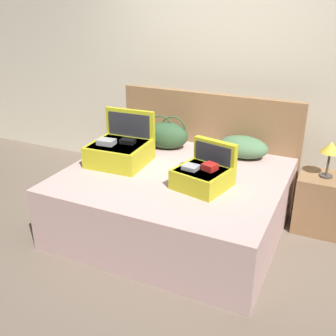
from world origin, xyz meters
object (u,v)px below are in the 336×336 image
bed (174,201)px  nightstand (321,203)px  table_lamp (331,149)px  pillow_near_headboard (243,147)px  hard_case_medium (204,174)px  duffel_bag (167,135)px  hard_case_large (120,150)px

bed → nightstand: (1.22, 0.57, -0.01)m
table_lamp → pillow_near_headboard: bearing=175.1°
hard_case_medium → nightstand: hard_case_medium is taller
duffel_bag → pillow_near_headboard: size_ratio=1.00×
bed → nightstand: bearing=24.9°
duffel_bag → hard_case_large: bearing=-113.1°
duffel_bag → bed: bearing=-58.6°
hard_case_medium → nightstand: bearing=50.7°
hard_case_large → pillow_near_headboard: 1.18m
hard_case_medium → pillow_near_headboard: bearing=94.2°
duffel_bag → nightstand: bearing=0.9°
hard_case_medium → pillow_near_headboard: 0.77m
hard_case_medium → pillow_near_headboard: size_ratio=1.00×
hard_case_medium → table_lamp: hard_case_medium is taller
hard_case_medium → table_lamp: 1.14m
hard_case_medium → table_lamp: size_ratio=1.48×
pillow_near_headboard → hard_case_medium: bearing=-98.7°
bed → nightstand: size_ratio=3.55×
bed → table_lamp: table_lamp is taller
pillow_near_headboard → bed: bearing=-124.8°
duffel_bag → nightstand: (1.56, 0.03, -0.44)m
nightstand → table_lamp: bearing=90.0°
duffel_bag → table_lamp: bearing=0.9°
hard_case_medium → hard_case_large: bearing=-176.2°
bed → pillow_near_headboard: (0.44, 0.64, 0.38)m
duffel_bag → pillow_near_headboard: duffel_bag is taller
duffel_bag → table_lamp: (1.56, 0.03, 0.09)m
pillow_near_headboard → nightstand: 0.88m
bed → nightstand: 1.35m
hard_case_large → pillow_near_headboard: (1.00, 0.62, -0.02)m
hard_case_large → hard_case_medium: size_ratio=1.09×
hard_case_medium → table_lamp: (0.90, 0.70, 0.12)m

